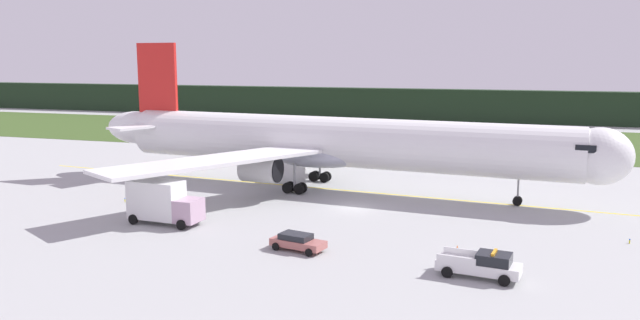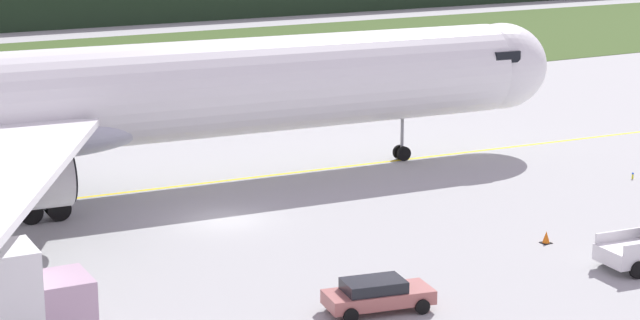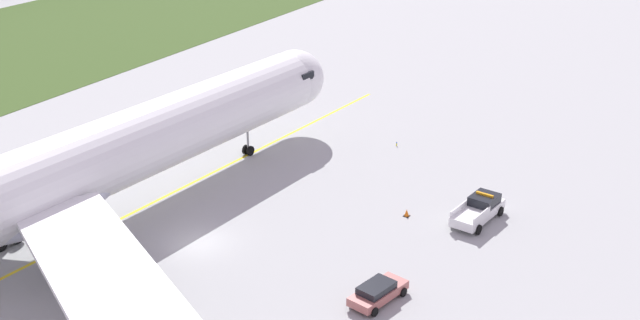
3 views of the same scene
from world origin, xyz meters
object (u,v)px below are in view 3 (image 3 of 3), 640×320
at_px(ops_pickup_truck, 479,209).
at_px(apron_cone, 407,213).
at_px(staff_car, 378,292).
at_px(airliner, 62,176).

relative_size(ops_pickup_truck, apron_cone, 9.71).
bearing_deg(staff_car, apron_cone, 15.06).
bearing_deg(ops_pickup_truck, apron_cone, 112.78).
bearing_deg(apron_cone, airliner, 129.44).
relative_size(ops_pickup_truck, staff_car, 1.27).
bearing_deg(airliner, apron_cone, -50.56).
height_order(airliner, apron_cone, airliner).
height_order(airliner, ops_pickup_truck, airliner).
distance_m(ops_pickup_truck, staff_car, 13.96).
height_order(ops_pickup_truck, apron_cone, ops_pickup_truck).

